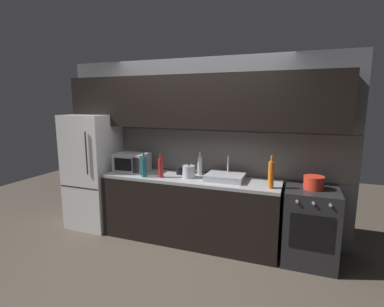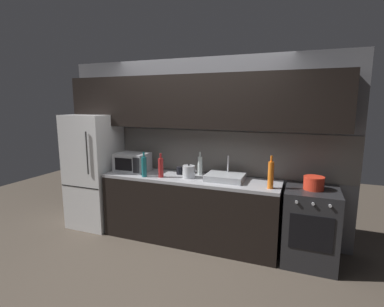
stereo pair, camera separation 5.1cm
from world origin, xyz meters
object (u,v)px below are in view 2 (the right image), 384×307
object	(u,v)px
oven_range	(310,226)
kettle	(189,172)
microwave	(133,162)
cooking_pot	(314,183)
wine_bottle_orange	(271,175)
mug_dark	(179,171)
wine_bottle_teal	(144,167)
refrigerator	(94,171)
wine_bottle_clear	(200,165)
wine_bottle_red	(161,167)

from	to	relation	value
oven_range	kettle	size ratio (longest dim) A/B	4.51
microwave	cooking_pot	bearing A→B (deg)	-0.43
wine_bottle_orange	mug_dark	bearing A→B (deg)	169.59
wine_bottle_orange	wine_bottle_teal	size ratio (longest dim) A/B	1.14
kettle	wine_bottle_teal	distance (m)	0.61
refrigerator	wine_bottle_orange	distance (m)	2.66
wine_bottle_orange	cooking_pot	world-z (taller)	wine_bottle_orange
oven_range	microwave	world-z (taller)	microwave
wine_bottle_orange	mug_dark	world-z (taller)	wine_bottle_orange
microwave	mug_dark	world-z (taller)	microwave
mug_dark	kettle	bearing A→B (deg)	-31.99
refrigerator	cooking_pot	world-z (taller)	refrigerator
wine_bottle_teal	cooking_pot	size ratio (longest dim) A/B	1.47
kettle	wine_bottle_clear	xyz separation A→B (m)	(0.08, 0.20, 0.05)
wine_bottle_orange	mug_dark	distance (m)	1.28
mug_dark	cooking_pot	distance (m)	1.73
wine_bottle_clear	mug_dark	size ratio (longest dim) A/B	3.06
microwave	wine_bottle_orange	bearing A→B (deg)	-4.40
wine_bottle_clear	wine_bottle_orange	bearing A→B (deg)	-17.80
wine_bottle_orange	wine_bottle_teal	bearing A→B (deg)	-177.96
oven_range	microwave	bearing A→B (deg)	179.54
refrigerator	wine_bottle_orange	xyz separation A→B (m)	(2.65, -0.13, 0.21)
oven_range	wine_bottle_teal	size ratio (longest dim) A/B	2.66
microwave	wine_bottle_red	world-z (taller)	wine_bottle_red
microwave	kettle	bearing A→B (deg)	-2.42
refrigerator	wine_bottle_red	distance (m)	1.24
refrigerator	mug_dark	xyz separation A→B (m)	(1.39, 0.10, 0.10)
wine_bottle_clear	cooking_pot	world-z (taller)	wine_bottle_clear
wine_bottle_clear	oven_range	bearing A→B (deg)	-7.26
wine_bottle_orange	wine_bottle_clear	world-z (taller)	wine_bottle_orange
oven_range	wine_bottle_orange	distance (m)	0.78
refrigerator	wine_bottle_clear	distance (m)	1.68
microwave	wine_bottle_clear	distance (m)	0.99
wine_bottle_red	cooking_pot	xyz separation A→B (m)	(1.90, 0.13, -0.06)
microwave	mug_dark	distance (m)	0.72
refrigerator	microwave	xyz separation A→B (m)	(0.68, 0.02, 0.18)
wine_bottle_red	mug_dark	world-z (taller)	wine_bottle_red
microwave	kettle	size ratio (longest dim) A/B	2.31
wine_bottle_red	wine_bottle_orange	distance (m)	1.43
wine_bottle_clear	cooking_pot	distance (m)	1.47
refrigerator	wine_bottle_clear	world-z (taller)	refrigerator
wine_bottle_red	wine_bottle_orange	xyz separation A→B (m)	(1.43, -0.00, 0.03)
wine_bottle_orange	wine_bottle_teal	xyz separation A→B (m)	(-1.65, -0.06, -0.02)
wine_bottle_red	wine_bottle_clear	xyz separation A→B (m)	(0.44, 0.32, -0.00)
refrigerator	wine_bottle_teal	xyz separation A→B (m)	(1.00, -0.19, 0.18)
oven_range	refrigerator	bearing A→B (deg)	179.98
microwave	wine_bottle_red	xyz separation A→B (m)	(0.54, -0.15, -0.00)
microwave	mug_dark	bearing A→B (deg)	6.47
refrigerator	oven_range	xyz separation A→B (m)	(3.11, -0.00, -0.41)
refrigerator	mug_dark	bearing A→B (deg)	4.07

